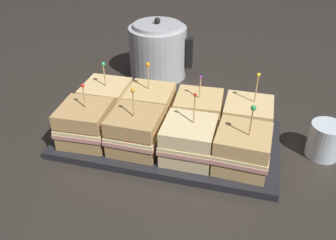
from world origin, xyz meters
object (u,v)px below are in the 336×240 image
at_px(sandwich_front_far_left, 85,124).
at_px(sandwich_front_far_right, 242,149).
at_px(kettle_steel, 158,51).
at_px(sandwich_front_center_right, 189,140).
at_px(sandwich_back_center_left, 150,105).
at_px(sandwich_back_far_right, 247,119).
at_px(drinking_glass, 325,140).
at_px(sandwich_front_center_left, 136,131).
at_px(sandwich_back_far_left, 107,99).
at_px(serving_platter, 168,139).
at_px(sandwich_back_center_right, 198,112).

height_order(sandwich_front_far_left, sandwich_front_far_right, sandwich_front_far_right).
bearing_deg(sandwich_front_far_right, kettle_steel, 126.46).
xyz_separation_m(sandwich_front_center_right, sandwich_back_center_left, (-0.13, 0.13, 0.00)).
bearing_deg(sandwich_back_far_right, drinking_glass, -4.68).
xyz_separation_m(sandwich_front_far_left, sandwich_front_center_left, (0.13, 0.00, 0.00)).
height_order(sandwich_front_far_left, drinking_glass, sandwich_front_far_left).
relative_size(sandwich_back_far_right, drinking_glass, 1.96).
height_order(sandwich_back_far_left, kettle_steel, kettle_steel).
bearing_deg(sandwich_front_far_left, sandwich_front_far_right, 0.02).
bearing_deg(serving_platter, sandwich_front_far_left, -161.44).
height_order(serving_platter, sandwich_back_center_left, sandwich_back_center_left).
xyz_separation_m(serving_platter, sandwich_front_center_right, (0.07, -0.06, 0.05)).
distance_m(sandwich_back_far_left, drinking_glass, 0.56).
bearing_deg(sandwich_back_center_left, sandwich_back_center_right, -0.75).
xyz_separation_m(sandwich_front_far_left, sandwich_back_center_right, (0.26, 0.13, -0.00)).
height_order(sandwich_front_far_right, sandwich_back_far_right, sandwich_back_far_right).
distance_m(sandwich_front_center_right, sandwich_back_center_right, 0.12).
bearing_deg(drinking_glass, sandwich_back_center_left, 177.89).
height_order(sandwich_front_center_right, sandwich_back_center_left, sandwich_back_center_left).
bearing_deg(sandwich_front_far_right, sandwich_back_far_right, 89.46).
xyz_separation_m(sandwich_front_far_left, sandwich_back_far_left, (0.00, 0.13, -0.00)).
bearing_deg(sandwich_front_far_left, sandwich_front_center_right, 0.39).
xyz_separation_m(sandwich_front_center_left, sandwich_back_far_right, (0.25, 0.12, -0.00)).
height_order(sandwich_back_center_left, kettle_steel, kettle_steel).
distance_m(sandwich_front_far_right, sandwich_back_center_left, 0.28).
relative_size(serving_platter, sandwich_back_center_left, 3.29).
distance_m(sandwich_front_far_right, sandwich_back_center_right, 0.18).
xyz_separation_m(sandwich_front_center_right, sandwich_front_far_right, (0.12, -0.00, 0.00)).
relative_size(sandwich_back_far_left, sandwich_back_center_left, 0.96).
bearing_deg(kettle_steel, sandwich_back_far_right, -43.66).
relative_size(sandwich_front_center_right, sandwich_back_center_left, 0.99).
height_order(sandwich_front_far_left, sandwich_front_center_right, sandwich_front_center_right).
height_order(serving_platter, sandwich_back_center_right, sandwich_back_center_right).
bearing_deg(sandwich_back_center_right, sandwich_back_far_left, 179.95).
relative_size(sandwich_front_center_left, sandwich_back_far_right, 0.97).
bearing_deg(sandwich_back_center_right, sandwich_front_center_right, -89.46).
distance_m(serving_platter, sandwich_front_far_left, 0.21).
xyz_separation_m(serving_platter, sandwich_back_far_right, (0.19, 0.06, 0.05)).
relative_size(sandwich_front_center_left, sandwich_back_center_right, 1.09).
height_order(sandwich_back_far_left, sandwich_back_center_left, sandwich_back_center_left).
height_order(serving_platter, kettle_steel, kettle_steel).
bearing_deg(sandwich_front_far_left, serving_platter, 18.56).
height_order(sandwich_front_center_left, sandwich_back_far_left, sandwich_front_center_left).
distance_m(sandwich_front_far_right, kettle_steel, 0.54).
xyz_separation_m(sandwich_front_far_left, sandwich_back_far_right, (0.38, 0.13, -0.00)).
relative_size(sandwich_back_center_left, sandwich_back_center_right, 1.10).
xyz_separation_m(serving_platter, sandwich_back_far_left, (-0.19, 0.06, 0.05)).
bearing_deg(sandwich_back_center_right, sandwich_front_far_right, -45.74).
xyz_separation_m(sandwich_front_far_left, drinking_glass, (0.57, 0.11, -0.02)).
height_order(sandwich_front_far_right, kettle_steel, kettle_steel).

